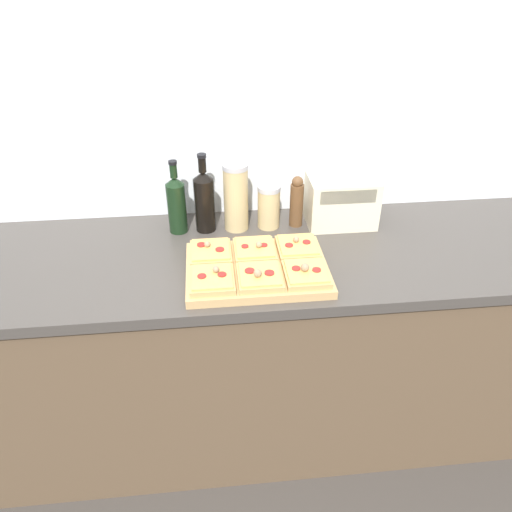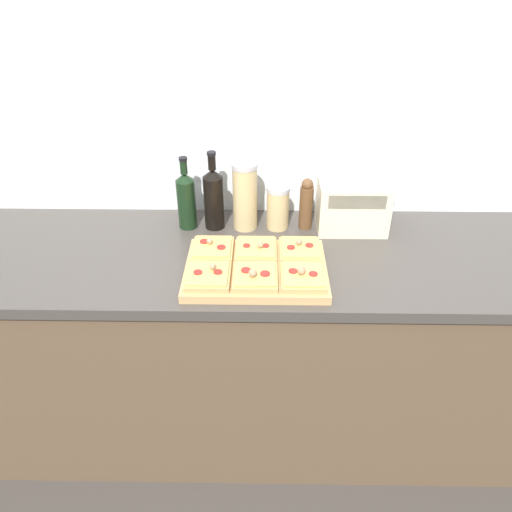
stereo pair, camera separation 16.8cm
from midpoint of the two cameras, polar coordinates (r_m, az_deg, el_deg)
ground_plane at (r=2.23m, az=3.67°, el=-24.65°), size 12.00×12.00×0.00m
wall_back at (r=1.97m, az=4.20°, el=14.24°), size 6.00×0.06×2.50m
kitchen_counter at (r=2.08m, az=3.77°, el=-10.32°), size 2.63×0.67×0.91m
cutting_board at (r=1.68m, az=2.86°, el=-1.65°), size 0.47×0.34×0.03m
pizza_slice_back_left at (r=1.73m, az=-2.22°, el=0.71°), size 0.14×0.15×0.05m
pizza_slice_back_center at (r=1.73m, az=2.82°, el=0.67°), size 0.14×0.15×0.05m
pizza_slice_back_right at (r=1.74m, az=7.80°, el=0.62°), size 0.14×0.15×0.05m
pizza_slice_front_left at (r=1.60m, az=-2.48°, el=-2.40°), size 0.14×0.15×0.05m
pizza_slice_front_center at (r=1.60m, az=2.95°, el=-2.46°), size 0.14×0.15×0.05m
pizza_slice_front_right at (r=1.61m, az=8.37°, el=-2.47°), size 0.14×0.15×0.06m
olive_oil_bottle at (r=1.91m, az=-5.47°, el=6.40°), size 0.07×0.07×0.29m
wine_bottle at (r=1.90m, az=-2.33°, el=6.64°), size 0.08×0.08×0.31m
grain_jar_tall at (r=1.89m, az=1.29°, el=6.81°), size 0.10×0.10×0.27m
grain_jar_short at (r=1.92m, az=5.04°, el=5.52°), size 0.09×0.09×0.17m
pepper_mill at (r=1.92m, az=8.28°, el=5.82°), size 0.05×0.05×0.21m
toaster_oven at (r=1.95m, az=13.41°, el=5.57°), size 0.29×0.17×0.19m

